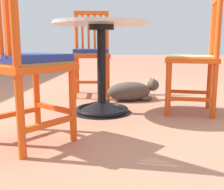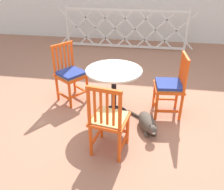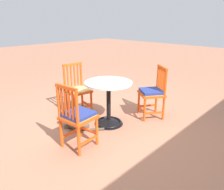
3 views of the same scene
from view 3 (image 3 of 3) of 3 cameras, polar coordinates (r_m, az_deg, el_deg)
ground_plane at (r=3.67m, az=-2.15°, el=-7.77°), size 24.00×24.00×0.00m
cafe_table at (r=3.59m, az=-0.88°, el=-3.41°), size 0.76×0.76×0.73m
orange_chair_facing_out at (r=2.93m, az=-9.10°, el=-5.66°), size 0.44×0.44×0.91m
orange_chair_by_planter at (r=3.88m, az=10.57°, el=0.55°), size 0.56×0.56×0.91m
orange_chair_at_corner at (r=4.03m, az=-9.06°, el=1.20°), size 0.46×0.46×0.91m
tabby_cat at (r=3.56m, az=-9.59°, el=-7.30°), size 0.45×0.66×0.23m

